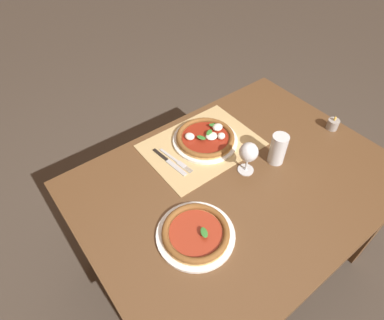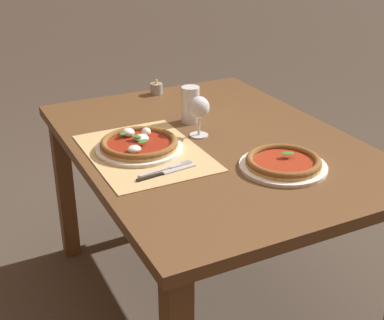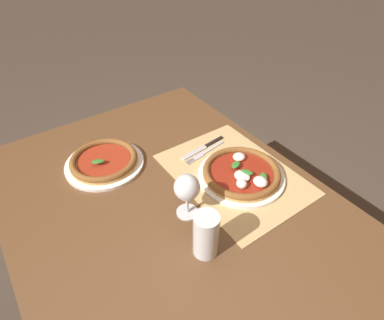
{
  "view_description": "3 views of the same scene",
  "coord_description": "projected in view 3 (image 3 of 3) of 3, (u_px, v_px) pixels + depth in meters",
  "views": [
    {
      "loc": [
        0.69,
        0.57,
        1.79
      ],
      "look_at": [
        0.13,
        -0.17,
        0.8
      ],
      "focal_mm": 30.0,
      "sensor_mm": 36.0,
      "label": 1
    },
    {
      "loc": [
        1.59,
        -0.88,
        1.51
      ],
      "look_at": [
        0.18,
        -0.17,
        0.77
      ],
      "focal_mm": 50.0,
      "sensor_mm": 36.0,
      "label": 2
    },
    {
      "loc": [
        -0.62,
        0.36,
        1.52
      ],
      "look_at": [
        0.11,
        -0.16,
        0.77
      ],
      "focal_mm": 30.0,
      "sensor_mm": 36.0,
      "label": 3
    }
  ],
  "objects": [
    {
      "name": "ground_plane",
      "position": [
        178.0,
        310.0,
        1.52
      ],
      "size": [
        24.0,
        24.0,
        0.0
      ],
      "primitive_type": "plane",
      "color": "#473D33"
    },
    {
      "name": "dining_table",
      "position": [
        173.0,
        223.0,
        1.11
      ],
      "size": [
        1.33,
        0.98,
        0.74
      ],
      "color": "brown",
      "rests_on": "ground"
    },
    {
      "name": "paper_placemat",
      "position": [
        233.0,
        174.0,
        1.16
      ],
      "size": [
        0.52,
        0.38,
        0.0
      ],
      "primitive_type": "cube",
      "color": "tan",
      "rests_on": "dining_table"
    },
    {
      "name": "pizza_near",
      "position": [
        242.0,
        173.0,
        1.13
      ],
      "size": [
        0.31,
        0.31,
        0.05
      ],
      "color": "white",
      "rests_on": "paper_placemat"
    },
    {
      "name": "pizza_far",
      "position": [
        104.0,
        161.0,
        1.19
      ],
      "size": [
        0.29,
        0.29,
        0.04
      ],
      "color": "white",
      "rests_on": "dining_table"
    },
    {
      "name": "wine_glass",
      "position": [
        187.0,
        189.0,
        0.96
      ],
      "size": [
        0.08,
        0.08,
        0.16
      ],
      "color": "silver",
      "rests_on": "dining_table"
    },
    {
      "name": "pint_glass",
      "position": [
        206.0,
        235.0,
        0.87
      ],
      "size": [
        0.07,
        0.07,
        0.15
      ],
      "color": "silver",
      "rests_on": "dining_table"
    },
    {
      "name": "fork",
      "position": [
        205.0,
        152.0,
        1.25
      ],
      "size": [
        0.05,
        0.2,
        0.0
      ],
      "color": "#B7B7BC",
      "rests_on": "paper_placemat"
    },
    {
      "name": "knife",
      "position": [
        203.0,
        148.0,
        1.28
      ],
      "size": [
        0.04,
        0.22,
        0.01
      ],
      "color": "black",
      "rests_on": "paper_placemat"
    }
  ]
}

